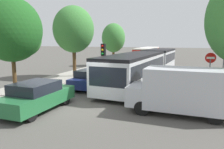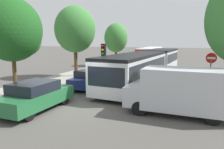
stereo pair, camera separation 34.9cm
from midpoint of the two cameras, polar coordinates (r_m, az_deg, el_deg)
name	(u,v)px [view 2 (the right image)]	position (r m, az deg, el deg)	size (l,w,h in m)	color
ground_plane	(80,107)	(12.25, -7.60, -8.49)	(200.00, 200.00, 0.00)	#4F4C47
kerb_strip_left	(94,69)	(27.03, -4.45, 1.33)	(3.20, 37.81, 0.14)	#9E998E
articulated_bus	(148,64)	(20.41, 9.87, 2.80)	(3.72, 17.73, 2.61)	silver
city_bus_rear	(150,53)	(38.82, 10.20, 5.47)	(2.56, 11.02, 2.37)	red
queued_car_green	(36,96)	(12.13, -18.56, -5.27)	(1.92, 4.42, 1.53)	#236638
queued_car_navy	(91,79)	(16.83, -5.01, -1.10)	(1.80, 4.15, 1.43)	navy
queued_car_graphite	(114,69)	(22.33, 1.07, 1.37)	(1.74, 4.01, 1.39)	#47474C
queued_car_red	(133,64)	(27.44, 5.75, 2.81)	(1.80, 4.15, 1.44)	#B21E19
white_van	(181,90)	(11.22, 18.47, -3.95)	(5.03, 2.06, 2.31)	#B7BABF
traffic_light	(103,56)	(16.29, -1.62, 4.88)	(0.35, 0.38, 3.40)	#56595E
no_entry_sign	(211,67)	(16.24, 24.94, 1.83)	(0.70, 0.08, 2.82)	#56595E
tree_left_near	(14,31)	(15.06, -23.70, 10.26)	(3.70, 3.70, 6.28)	#51381E
tree_left_mid	(75,30)	(21.69, -9.17, 11.52)	(3.92, 3.92, 6.90)	#51381E
tree_left_far	(117,39)	(31.23, 1.51, 9.34)	(3.29, 3.29, 6.00)	#51381E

